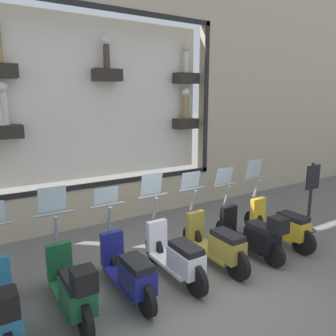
% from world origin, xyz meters
% --- Properties ---
extents(ground_plane, '(120.00, 120.00, 0.00)m').
position_xyz_m(ground_plane, '(0.00, 0.00, 0.00)').
color(ground_plane, '#66635E').
extents(building_facade, '(1.19, 36.00, 8.57)m').
position_xyz_m(building_facade, '(3.60, 0.00, 4.38)').
color(building_facade, tan).
rests_on(building_facade, ground_plane).
extents(scooter_yellow_0, '(1.80, 0.61, 1.68)m').
position_xyz_m(scooter_yellow_0, '(0.32, -2.32, 0.44)').
color(scooter_yellow_0, black).
rests_on(scooter_yellow_0, ground_plane).
extents(scooter_black_1, '(1.79, 0.60, 1.59)m').
position_xyz_m(scooter_black_1, '(0.25, -1.46, 0.46)').
color(scooter_black_1, black).
rests_on(scooter_black_1, ground_plane).
extents(scooter_olive_2, '(1.81, 0.60, 1.60)m').
position_xyz_m(scooter_olive_2, '(0.32, -0.59, 0.44)').
color(scooter_olive_2, black).
rests_on(scooter_olive_2, ground_plane).
extents(scooter_white_3, '(1.80, 0.60, 1.69)m').
position_xyz_m(scooter_white_3, '(0.32, 0.28, 0.44)').
color(scooter_white_3, black).
rests_on(scooter_white_3, ground_plane).
extents(scooter_navy_4, '(1.80, 0.60, 1.54)m').
position_xyz_m(scooter_navy_4, '(0.31, 1.14, 0.42)').
color(scooter_navy_4, black).
rests_on(scooter_navy_4, ground_plane).
extents(scooter_green_5, '(1.80, 0.61, 1.69)m').
position_xyz_m(scooter_green_5, '(0.26, 2.01, 0.48)').
color(scooter_green_5, black).
rests_on(scooter_green_5, ground_plane).
extents(scooter_teal_6, '(1.80, 0.61, 1.58)m').
position_xyz_m(scooter_teal_6, '(0.25, 2.87, 0.46)').
color(scooter_teal_6, black).
rests_on(scooter_teal_6, ground_plane).
extents(shop_sign_post, '(0.36, 0.45, 1.59)m').
position_xyz_m(shop_sign_post, '(0.47, -3.49, 0.85)').
color(shop_sign_post, '#232326').
rests_on(shop_sign_post, ground_plane).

